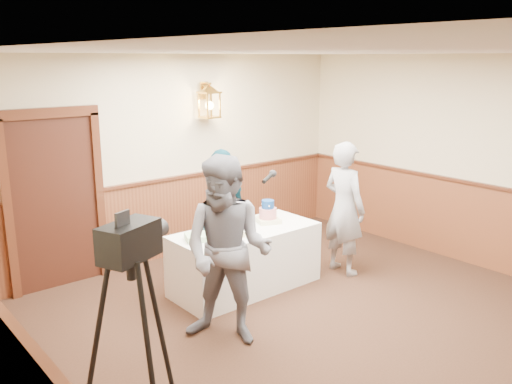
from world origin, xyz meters
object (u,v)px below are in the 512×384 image
display_table (245,259)px  baker (344,208)px  sheet_cake_yellow (231,233)px  interviewer (228,251)px  assistant_p (224,215)px  tv_camera_rig (136,352)px  tiered_cake (268,214)px  sheet_cake_green (199,237)px

display_table → baker: baker is taller
display_table → sheet_cake_yellow: 0.50m
display_table → sheet_cake_yellow: bearing=-164.5°
interviewer → assistant_p: interviewer is taller
baker → assistant_p: bearing=58.7°
interviewer → tv_camera_rig: (-1.42, -0.82, -0.17)m
display_table → tv_camera_rig: size_ratio=1.06×
display_table → interviewer: (-0.92, -0.87, 0.56)m
tv_camera_rig → interviewer: bearing=7.8°
assistant_p → tiered_cake: bearing=112.8°
sheet_cake_green → assistant_p: bearing=31.3°
sheet_cake_yellow → baker: baker is taller
display_table → interviewer: interviewer is taller
sheet_cake_green → assistant_p: 0.75m
tiered_cake → interviewer: 1.61m
sheet_cake_green → assistant_p: assistant_p is taller
tiered_cake → tv_camera_rig: bearing=-147.5°
baker → tv_camera_rig: baker is taller
sheet_cake_yellow → tv_camera_rig: bearing=-141.9°
assistant_p → tv_camera_rig: bearing=17.6°
interviewer → assistant_p: size_ratio=1.12×
display_table → tv_camera_rig: 2.91m
interviewer → tv_camera_rig: interviewer is taller
sheet_cake_yellow → baker: size_ratio=0.17×
sheet_cake_green → baker: (1.95, -0.44, 0.08)m
interviewer → baker: interviewer is taller
tiered_cake → baker: size_ratio=0.20×
display_table → tiered_cake: size_ratio=5.12×
interviewer → tv_camera_rig: 1.65m
baker → tv_camera_rig: size_ratio=1.02×
display_table → sheet_cake_green: 0.76m
interviewer → assistant_p: 1.58m
display_table → tiered_cake: tiered_cake is taller
tiered_cake → sheet_cake_green: tiered_cake is taller
tiered_cake → sheet_cake_yellow: (-0.68, -0.13, -0.08)m
tv_camera_rig → baker: bearing=-2.9°
sheet_cake_green → tv_camera_rig: bearing=-134.5°
sheet_cake_green → interviewer: size_ratio=0.16×
sheet_cake_green → tv_camera_rig: tv_camera_rig is taller
sheet_cake_green → baker: 2.00m
sheet_cake_yellow → baker: (1.59, -0.33, 0.09)m
sheet_cake_yellow → interviewer: 1.03m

